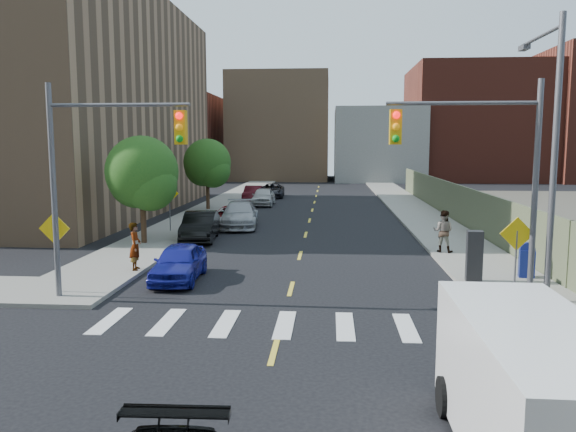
% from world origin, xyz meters
% --- Properties ---
extents(ground, '(160.00, 160.00, 0.00)m').
position_xyz_m(ground, '(0.00, 0.00, 0.00)').
color(ground, black).
rests_on(ground, ground).
extents(sidewalk_nw, '(3.50, 73.00, 0.15)m').
position_xyz_m(sidewalk_nw, '(-7.75, 41.50, 0.07)').
color(sidewalk_nw, gray).
rests_on(sidewalk_nw, ground).
extents(sidewalk_ne, '(3.50, 73.00, 0.15)m').
position_xyz_m(sidewalk_ne, '(7.75, 41.50, 0.07)').
color(sidewalk_ne, gray).
rests_on(sidewalk_ne, ground).
extents(fence_north, '(0.12, 44.00, 2.50)m').
position_xyz_m(fence_north, '(9.60, 28.00, 1.25)').
color(fence_north, '#565B40').
rests_on(fence_north, ground).
extents(building_nw, '(22.00, 30.00, 16.00)m').
position_xyz_m(building_nw, '(-22.00, 30.00, 8.00)').
color(building_nw, '#8C6B4C').
rests_on(building_nw, ground).
extents(bg_bldg_west, '(14.00, 18.00, 12.00)m').
position_xyz_m(bg_bldg_west, '(-22.00, 70.00, 6.00)').
color(bg_bldg_west, '#592319').
rests_on(bg_bldg_west, ground).
extents(bg_bldg_midwest, '(14.00, 16.00, 15.00)m').
position_xyz_m(bg_bldg_midwest, '(-6.00, 72.00, 7.50)').
color(bg_bldg_midwest, '#8C6B4C').
rests_on(bg_bldg_midwest, ground).
extents(bg_bldg_center, '(12.00, 16.00, 10.00)m').
position_xyz_m(bg_bldg_center, '(8.00, 70.00, 5.00)').
color(bg_bldg_center, gray).
rests_on(bg_bldg_center, ground).
extents(bg_bldg_east, '(18.00, 18.00, 16.00)m').
position_xyz_m(bg_bldg_east, '(22.00, 72.00, 8.00)').
color(bg_bldg_east, '#592319').
rests_on(bg_bldg_east, ground).
extents(signal_nw, '(4.59, 0.30, 7.00)m').
position_xyz_m(signal_nw, '(-5.98, 6.00, 4.53)').
color(signal_nw, '#59595E').
rests_on(signal_nw, ground).
extents(signal_ne, '(4.59, 0.30, 7.00)m').
position_xyz_m(signal_ne, '(5.98, 6.00, 4.53)').
color(signal_ne, '#59595E').
rests_on(signal_ne, ground).
extents(streetlight_ne, '(0.25, 3.70, 9.00)m').
position_xyz_m(streetlight_ne, '(8.20, 6.90, 5.22)').
color(streetlight_ne, '#59595E').
rests_on(streetlight_ne, ground).
extents(warn_sign_nw, '(1.06, 0.06, 2.83)m').
position_xyz_m(warn_sign_nw, '(-7.80, 6.50, 1.99)').
color(warn_sign_nw, '#59595E').
rests_on(warn_sign_nw, ground).
extents(warn_sign_ne, '(1.06, 0.06, 2.83)m').
position_xyz_m(warn_sign_ne, '(7.20, 6.50, 1.99)').
color(warn_sign_ne, '#59595E').
rests_on(warn_sign_ne, ground).
extents(warn_sign_midwest, '(1.06, 0.06, 2.83)m').
position_xyz_m(warn_sign_midwest, '(-7.80, 20.00, 1.99)').
color(warn_sign_midwest, '#59595E').
rests_on(warn_sign_midwest, ground).
extents(tree_west_near, '(3.66, 3.64, 5.52)m').
position_xyz_m(tree_west_near, '(-8.00, 16.05, 3.48)').
color(tree_west_near, '#332114').
rests_on(tree_west_near, ground).
extents(tree_west_far, '(3.66, 3.64, 5.52)m').
position_xyz_m(tree_west_far, '(-8.00, 31.05, 3.48)').
color(tree_west_far, '#332114').
rests_on(tree_west_far, ground).
extents(parked_car_blue, '(1.77, 4.10, 1.38)m').
position_xyz_m(parked_car_blue, '(-4.28, 8.93, 0.69)').
color(parked_car_blue, '#1A1E94').
rests_on(parked_car_blue, ground).
extents(parked_car_black, '(2.06, 4.79, 1.53)m').
position_xyz_m(parked_car_black, '(-5.50, 17.64, 0.77)').
color(parked_car_black, black).
rests_on(parked_car_black, ground).
extents(parked_car_red, '(2.61, 4.83, 1.29)m').
position_xyz_m(parked_car_red, '(-4.74, 22.70, 0.64)').
color(parked_car_red, maroon).
rests_on(parked_car_red, ground).
extents(parked_car_silver, '(2.67, 5.57, 1.57)m').
position_xyz_m(parked_car_silver, '(-4.20, 22.60, 0.78)').
color(parked_car_silver, '#9A9CA1').
rests_on(parked_car_silver, ground).
extents(parked_car_white, '(1.80, 4.40, 1.49)m').
position_xyz_m(parked_car_white, '(-4.20, 35.09, 0.75)').
color(parked_car_white, '#B5B5B5').
rests_on(parked_car_white, ground).
extents(parked_car_maroon, '(1.49, 4.21, 1.38)m').
position_xyz_m(parked_car_maroon, '(-5.50, 38.32, 0.69)').
color(parked_car_maroon, '#3C0C12').
rests_on(parked_car_maroon, ground).
extents(parked_car_grey, '(2.39, 4.85, 1.32)m').
position_xyz_m(parked_car_grey, '(-4.20, 42.33, 0.66)').
color(parked_car_grey, black).
rests_on(parked_car_grey, ground).
extents(cargo_van, '(2.25, 5.26, 2.40)m').
position_xyz_m(cargo_van, '(4.50, -2.65, 1.26)').
color(cargo_van, white).
rests_on(cargo_van, ground).
extents(mailbox, '(0.60, 0.50, 1.32)m').
position_xyz_m(mailbox, '(8.69, 9.80, 0.79)').
color(mailbox, navy).
rests_on(mailbox, sidewalk_ne).
extents(payphone, '(0.59, 0.50, 1.85)m').
position_xyz_m(payphone, '(6.56, 8.99, 1.07)').
color(payphone, black).
rests_on(payphone, sidewalk_ne).
extents(pedestrian_west, '(0.55, 0.75, 1.89)m').
position_xyz_m(pedestrian_west, '(-6.30, 9.94, 1.09)').
color(pedestrian_west, gray).
rests_on(pedestrian_west, sidewalk_nw).
extents(pedestrian_east, '(1.15, 1.03, 1.93)m').
position_xyz_m(pedestrian_east, '(6.56, 14.61, 1.12)').
color(pedestrian_east, gray).
rests_on(pedestrian_east, sidewalk_ne).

